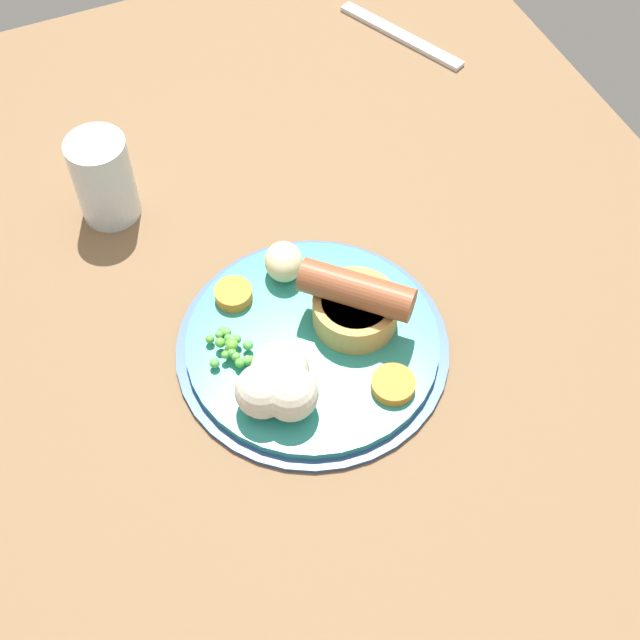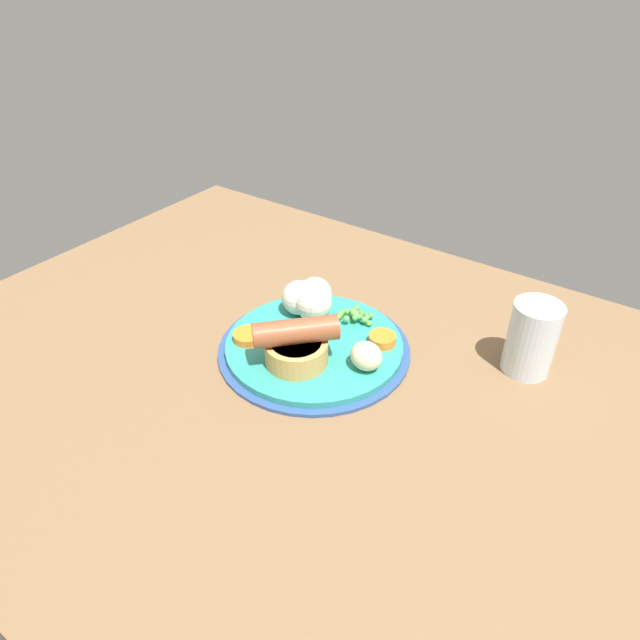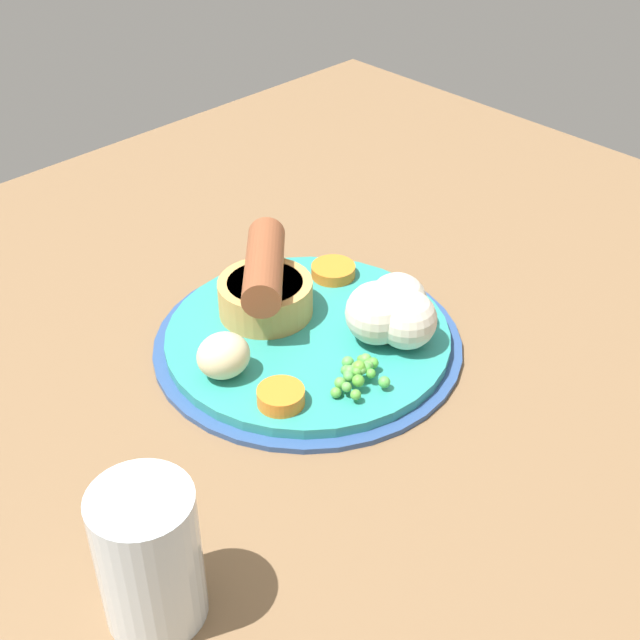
# 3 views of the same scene
# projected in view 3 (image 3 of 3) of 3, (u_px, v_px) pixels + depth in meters

# --- Properties ---
(dining_table) EXTENTS (1.10, 0.80, 0.03)m
(dining_table) POSITION_uv_depth(u_px,v_px,m) (242.00, 354.00, 0.76)
(dining_table) COLOR brown
(dining_table) RESTS_ON ground
(dinner_plate) EXTENTS (0.26, 0.26, 0.01)m
(dinner_plate) POSITION_uv_depth(u_px,v_px,m) (308.00, 340.00, 0.74)
(dinner_plate) COLOR #2D4C84
(dinner_plate) RESTS_ON dining_table
(sausage_pudding) EXTENTS (0.10, 0.10, 0.06)m
(sausage_pudding) POSITION_uv_depth(u_px,v_px,m) (267.00, 287.00, 0.74)
(sausage_pudding) COLOR tan
(sausage_pudding) RESTS_ON dinner_plate
(pea_pile) EXTENTS (0.05, 0.04, 0.02)m
(pea_pile) POSITION_uv_depth(u_px,v_px,m) (358.00, 372.00, 0.67)
(pea_pile) COLOR #58A33E
(pea_pile) RESTS_ON dinner_plate
(cauliflower_floret) EXTENTS (0.07, 0.07, 0.05)m
(cauliflower_floret) POSITION_uv_depth(u_px,v_px,m) (393.00, 312.00, 0.71)
(cauliflower_floret) COLOR beige
(cauliflower_floret) RESTS_ON dinner_plate
(potato_chunk_0) EXTENTS (0.05, 0.05, 0.04)m
(potato_chunk_0) POSITION_uv_depth(u_px,v_px,m) (223.00, 356.00, 0.68)
(potato_chunk_0) COLOR beige
(potato_chunk_0) RESTS_ON dinner_plate
(carrot_slice_0) EXTENTS (0.05, 0.05, 0.01)m
(carrot_slice_0) POSITION_uv_depth(u_px,v_px,m) (335.00, 271.00, 0.80)
(carrot_slice_0) COLOR orange
(carrot_slice_0) RESTS_ON dinner_plate
(carrot_slice_1) EXTENTS (0.05, 0.05, 0.01)m
(carrot_slice_1) POSITION_uv_depth(u_px,v_px,m) (281.00, 397.00, 0.66)
(carrot_slice_1) COLOR orange
(carrot_slice_1) RESTS_ON dinner_plate
(drinking_glass) EXTENTS (0.06, 0.06, 0.10)m
(drinking_glass) POSITION_uv_depth(u_px,v_px,m) (149.00, 557.00, 0.50)
(drinking_glass) COLOR silver
(drinking_glass) RESTS_ON dining_table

